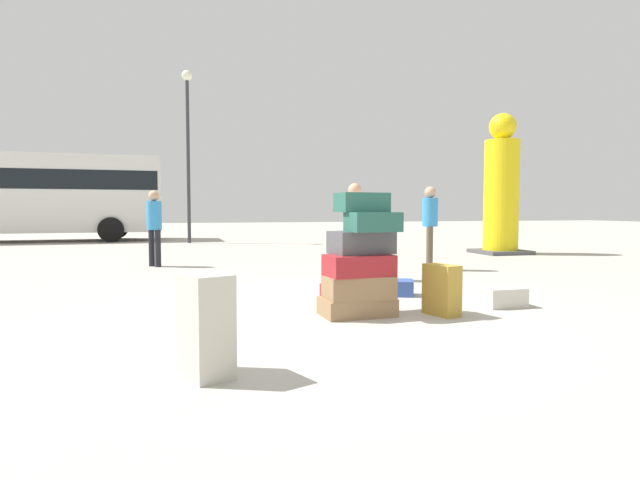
# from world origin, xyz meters

# --- Properties ---
(ground_plane) EXTENTS (80.00, 80.00, 0.00)m
(ground_plane) POSITION_xyz_m (0.00, 0.00, 0.00)
(ground_plane) COLOR #ADA89E
(suitcase_tower) EXTENTS (0.86, 0.67, 1.38)m
(suitcase_tower) POSITION_xyz_m (0.38, 0.05, 0.60)
(suitcase_tower) COLOR olive
(suitcase_tower) RESTS_ON ground
(suitcase_cream_right_side) EXTENTS (0.42, 0.48, 0.74)m
(suitcase_cream_right_side) POSITION_xyz_m (-1.38, -1.68, 0.37)
(suitcase_cream_right_side) COLOR beige
(suitcase_cream_right_side) RESTS_ON ground
(suitcase_tan_upright_blue) EXTENTS (0.32, 0.46, 0.57)m
(suitcase_tan_upright_blue) POSITION_xyz_m (1.27, -0.17, 0.29)
(suitcase_tan_upright_blue) COLOR #B28C33
(suitcase_tan_upright_blue) RESTS_ON ground
(suitcase_maroon_left_side) EXTENTS (0.60, 0.49, 0.22)m
(suitcase_maroon_left_side) POSITION_xyz_m (0.47, 0.94, 0.11)
(suitcase_maroon_left_side) COLOR maroon
(suitcase_maroon_left_side) RESTS_ON ground
(suitcase_cream_foreground_near) EXTENTS (0.51, 0.35, 0.23)m
(suitcase_cream_foreground_near) POSITION_xyz_m (2.24, 0.10, 0.12)
(suitcase_cream_foreground_near) COLOR beige
(suitcase_cream_foreground_near) RESTS_ON ground
(suitcase_navy_foreground_far) EXTENTS (0.67, 0.56, 0.21)m
(suitcase_navy_foreground_far) POSITION_xyz_m (1.26, 1.22, 0.11)
(suitcase_navy_foreground_far) COLOR #334F99
(suitcase_navy_foreground_far) RESTS_ON ground
(person_bearded_onlooker) EXTENTS (0.30, 0.30, 1.58)m
(person_bearded_onlooker) POSITION_xyz_m (-2.14, 5.79, 0.94)
(person_bearded_onlooker) COLOR black
(person_bearded_onlooker) RESTS_ON ground
(person_tourist_with_camera) EXTENTS (0.30, 0.34, 1.63)m
(person_tourist_with_camera) POSITION_xyz_m (1.23, 2.79, 0.97)
(person_tourist_with_camera) COLOR #3F334C
(person_tourist_with_camera) RESTS_ON ground
(person_passerby_in_red) EXTENTS (0.30, 0.31, 1.63)m
(person_passerby_in_red) POSITION_xyz_m (3.10, 3.78, 0.98)
(person_passerby_in_red) COLOR brown
(person_passerby_in_red) RESTS_ON ground
(yellow_dummy_statue) EXTENTS (1.27, 1.27, 3.73)m
(yellow_dummy_statue) POSITION_xyz_m (6.65, 6.72, 1.65)
(yellow_dummy_statue) COLOR yellow
(yellow_dummy_statue) RESTS_ON ground
(parked_bus) EXTENTS (9.99, 3.04, 3.15)m
(parked_bus) POSITION_xyz_m (-7.39, 15.56, 1.83)
(parked_bus) COLOR silver
(parked_bus) RESTS_ON ground
(lamp_post) EXTENTS (0.36, 0.36, 5.97)m
(lamp_post) POSITION_xyz_m (-1.39, 13.24, 3.91)
(lamp_post) COLOR #333338
(lamp_post) RESTS_ON ground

